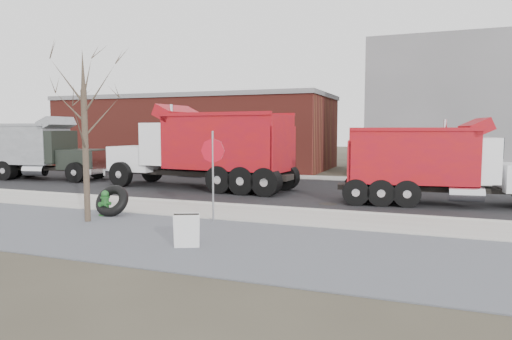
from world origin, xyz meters
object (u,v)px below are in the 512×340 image
at_px(stop_sign, 213,160).
at_px(dump_truck_red_a, 437,162).
at_px(fire_hydrant, 105,204).
at_px(truck_tire, 112,201).
at_px(sandwich_board, 187,231).
at_px(dump_truck_grey, 35,148).
at_px(dump_truck_red_b, 204,147).

xyz_separation_m(stop_sign, dump_truck_red_a, (6.41, 5.79, -0.27)).
bearing_deg(fire_hydrant, truck_tire, 38.04).
bearing_deg(dump_truck_red_a, sandwich_board, -130.12).
relative_size(truck_tire, dump_truck_grey, 0.15).
xyz_separation_m(dump_truck_red_a, dump_truck_grey, (-21.04, 1.40, 0.14)).
height_order(sandwich_board, dump_truck_red_a, dump_truck_red_a).
height_order(truck_tire, stop_sign, stop_sign).
relative_size(dump_truck_red_a, dump_truck_red_b, 0.84).
distance_m(truck_tire, dump_truck_red_b, 7.26).
distance_m(stop_sign, dump_truck_red_b, 7.79).
bearing_deg(truck_tire, dump_truck_red_b, 92.02).
height_order(stop_sign, dump_truck_red_a, dump_truck_red_a).
relative_size(dump_truck_red_b, dump_truck_grey, 1.22).
height_order(fire_hydrant, stop_sign, stop_sign).
xyz_separation_m(stop_sign, sandwich_board, (0.81, -3.09, -1.45)).
xyz_separation_m(dump_truck_red_b, dump_truck_grey, (-10.86, 0.37, -0.24)).
relative_size(dump_truck_red_a, dump_truck_grey, 1.02).
height_order(fire_hydrant, dump_truck_red_b, dump_truck_red_b).
bearing_deg(dump_truck_red_b, stop_sign, 123.62).
xyz_separation_m(fire_hydrant, sandwich_board, (4.52, -2.69, 0.05)).
relative_size(sandwich_board, dump_truck_red_a, 0.10).
distance_m(stop_sign, dump_truck_red_a, 8.64).
bearing_deg(dump_truck_grey, truck_tire, -40.72).
height_order(stop_sign, dump_truck_grey, dump_truck_grey).
distance_m(fire_hydrant, dump_truck_red_b, 7.38).
xyz_separation_m(stop_sign, dump_truck_red_b, (-3.77, 6.81, 0.11)).
relative_size(sandwich_board, dump_truck_red_b, 0.09).
height_order(stop_sign, dump_truck_red_b, dump_truck_red_b).
relative_size(fire_hydrant, dump_truck_red_b, 0.09).
height_order(truck_tire, sandwich_board, truck_tire).
bearing_deg(stop_sign, sandwich_board, -58.69).
bearing_deg(dump_truck_grey, stop_sign, -32.94).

